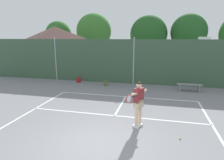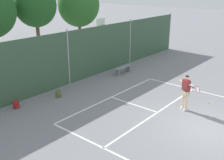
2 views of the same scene
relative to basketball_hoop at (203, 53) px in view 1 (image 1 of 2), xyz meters
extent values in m
plane|color=gray|center=(-5.21, -10.98, -2.31)|extent=(120.00, 120.00, 0.00)
cube|color=white|center=(-5.21, -5.48, -2.31)|extent=(8.20, 0.10, 0.01)
cube|color=white|center=(-5.21, -8.51, -2.31)|extent=(8.20, 0.10, 0.01)
cube|color=white|center=(-5.21, -7.02, -2.31)|extent=(0.10, 2.97, 0.01)
cube|color=#38563D|center=(-5.21, -1.98, -0.63)|extent=(26.00, 0.05, 3.37)
cylinder|color=#B2B2B7|center=(-11.71, -1.98, -0.55)|extent=(0.09, 0.09, 3.52)
cylinder|color=#B2B2B7|center=(-5.21, -1.98, -0.55)|extent=(0.09, 0.09, 3.52)
cylinder|color=#9E9EA3|center=(0.00, 0.06, -0.79)|extent=(0.12, 0.12, 3.05)
cube|color=white|center=(0.00, -0.04, 0.94)|extent=(0.90, 0.06, 0.60)
torus|color=#D85919|center=(0.00, -0.31, 0.72)|extent=(0.48, 0.48, 0.02)
cube|color=beige|center=(-13.91, 2.01, -0.81)|extent=(5.85, 5.17, 3.00)
pyramid|color=#513833|center=(-13.91, 2.01, 1.49)|extent=(6.32, 5.58, 1.60)
cylinder|color=brown|center=(-16.88, 8.28, -1.13)|extent=(0.36, 0.36, 2.36)
ellipsoid|color=#2D6628|center=(-16.88, 8.28, 1.56)|extent=(3.55, 3.20, 3.55)
cylinder|color=brown|center=(-11.79, 8.28, -1.15)|extent=(0.36, 0.36, 2.32)
ellipsoid|color=#38752D|center=(-11.79, 8.28, 1.95)|extent=(4.55, 4.10, 4.55)
cylinder|color=brown|center=(-4.72, 8.28, -1.33)|extent=(0.36, 0.36, 1.97)
ellipsoid|color=#235623|center=(-4.72, 8.28, 1.57)|extent=(4.50, 4.05, 4.50)
cylinder|color=brown|center=(-0.09, 8.28, -1.12)|extent=(0.36, 0.36, 2.37)
ellipsoid|color=#235623|center=(-0.09, 8.28, 1.82)|extent=(4.14, 3.72, 4.14)
cube|color=silver|center=(-4.01, -9.27, -2.26)|extent=(0.29, 0.23, 0.10)
cube|color=silver|center=(-4.13, -9.48, -2.26)|extent=(0.29, 0.23, 0.10)
cylinder|color=beige|center=(-4.01, -9.27, -1.80)|extent=(0.13, 0.13, 0.82)
cylinder|color=beige|center=(-4.13, -9.48, -1.80)|extent=(0.13, 0.13, 0.82)
cube|color=tan|center=(-4.07, -9.37, -1.33)|extent=(0.39, 0.43, 0.32)
cube|color=maroon|center=(-4.07, -9.37, -0.99)|extent=(0.40, 0.47, 0.56)
sphere|color=beige|center=(-4.07, -9.37, -0.58)|extent=(0.22, 0.22, 0.22)
sphere|color=black|center=(-4.07, -9.37, -0.56)|extent=(0.21, 0.21, 0.21)
cylinder|color=beige|center=(-4.14, -9.56, -0.89)|extent=(0.35, 0.53, 0.17)
cylinder|color=beige|center=(-3.93, -9.13, -0.94)|extent=(0.33, 0.49, 0.22)
cylinder|color=black|center=(-4.22, -9.74, -0.94)|extent=(0.18, 0.28, 0.04)
torus|color=red|center=(-4.35, -10.07, -0.94)|extent=(0.17, 0.28, 0.30)
cylinder|color=silver|center=(-4.35, -10.07, -0.94)|extent=(0.13, 0.23, 0.26)
sphere|color=#CCE033|center=(-2.51, -10.03, -2.28)|extent=(0.07, 0.07, 0.07)
cube|color=maroon|center=(-9.46, -2.62, -2.11)|extent=(0.30, 0.21, 0.40)
cube|color=maroon|center=(-9.47, -2.74, -2.19)|extent=(0.23, 0.09, 0.18)
torus|color=black|center=(-9.46, -2.62, -1.89)|extent=(0.09, 0.03, 0.09)
cube|color=#566038|center=(-7.11, -3.14, -2.11)|extent=(0.32, 0.25, 0.40)
cube|color=#566038|center=(-7.08, -3.26, -2.19)|extent=(0.23, 0.12, 0.18)
torus|color=black|center=(-7.11, -3.14, -1.89)|extent=(0.09, 0.04, 0.09)
cube|color=gray|center=(-1.30, -3.29, -1.86)|extent=(1.60, 0.36, 0.06)
cube|color=gray|center=(-1.90, -3.29, -2.09)|extent=(0.08, 0.32, 0.45)
cube|color=gray|center=(-0.70, -3.29, -2.09)|extent=(0.08, 0.32, 0.45)
camera|label=1|loc=(-3.39, -16.68, 1.21)|focal=31.29mm
camera|label=2|loc=(-16.13, -14.62, 3.75)|focal=43.69mm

